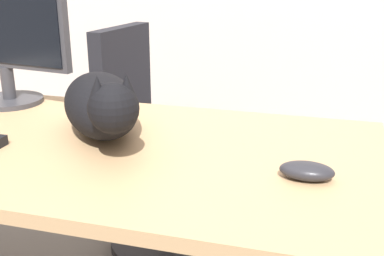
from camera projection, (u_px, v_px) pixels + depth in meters
The scene contains 5 objects.
desk at pixel (45, 172), 1.23m from camera, with size 1.68×0.70×0.74m.
office_chair at pixel (155, 158), 1.95m from camera, with size 0.48×0.48×0.92m.
monitor at pixel (1, 30), 1.41m from camera, with size 0.48×0.20×0.41m.
cat at pixel (102, 104), 1.18m from camera, with size 0.37×0.53×0.20m.
computer_mouse at pixel (307, 171), 0.95m from camera, with size 0.11×0.06×0.04m, color #232328.
Camera 1 is at (0.67, -0.98, 1.15)m, focal length 44.52 mm.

